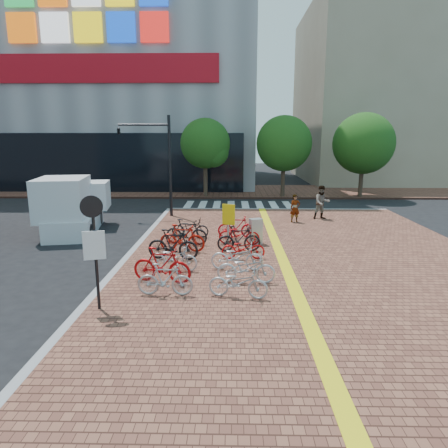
{
  "coord_description": "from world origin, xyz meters",
  "views": [
    {
      "loc": [
        0.08,
        -13.44,
        4.69
      ],
      "look_at": [
        -0.24,
        2.04,
        1.3
      ],
      "focal_mm": 32.0,
      "sensor_mm": 36.0,
      "label": 1
    }
  ],
  "objects_px": {
    "bike_9": "(237,257)",
    "pedestrian_a": "(295,208)",
    "bike_2": "(173,258)",
    "utility_box": "(256,231)",
    "bike_7": "(238,283)",
    "traffic_light_pole": "(146,147)",
    "bike_11": "(239,239)",
    "bike_0": "(165,280)",
    "pedestrian_b": "(322,202)",
    "box_truck": "(74,206)",
    "bike_3": "(173,244)",
    "bike_6": "(190,228)",
    "notice_sign": "(94,239)",
    "bike_12": "(239,234)",
    "bike_4": "(182,238)",
    "bike_13": "(237,227)",
    "yellow_sign": "(228,219)",
    "bike_5": "(186,232)",
    "bike_8": "(246,268)",
    "bike_1": "(162,265)",
    "bike_10": "(243,248)"
  },
  "relations": [
    {
      "from": "bike_4",
      "to": "pedestrian_b",
      "type": "relative_size",
      "value": 0.99
    },
    {
      "from": "notice_sign",
      "to": "bike_12",
      "type": "bearing_deg",
      "value": 59.88
    },
    {
      "from": "bike_3",
      "to": "bike_6",
      "type": "bearing_deg",
      "value": 3.3
    },
    {
      "from": "bike_6",
      "to": "utility_box",
      "type": "xyz_separation_m",
      "value": [
        2.95,
        -1.13,
        0.11
      ]
    },
    {
      "from": "bike_7",
      "to": "bike_11",
      "type": "xyz_separation_m",
      "value": [
        0.1,
        4.75,
        0.07
      ]
    },
    {
      "from": "bike_0",
      "to": "pedestrian_a",
      "type": "bearing_deg",
      "value": -25.46
    },
    {
      "from": "bike_0",
      "to": "pedestrian_b",
      "type": "relative_size",
      "value": 0.87
    },
    {
      "from": "pedestrian_b",
      "to": "yellow_sign",
      "type": "height_order",
      "value": "yellow_sign"
    },
    {
      "from": "bike_0",
      "to": "bike_9",
      "type": "height_order",
      "value": "bike_0"
    },
    {
      "from": "bike_2",
      "to": "bike_12",
      "type": "relative_size",
      "value": 0.99
    },
    {
      "from": "bike_3",
      "to": "pedestrian_a",
      "type": "bearing_deg",
      "value": -31.19
    },
    {
      "from": "box_truck",
      "to": "bike_8",
      "type": "bearing_deg",
      "value": -41.16
    },
    {
      "from": "bike_2",
      "to": "utility_box",
      "type": "height_order",
      "value": "utility_box"
    },
    {
      "from": "bike_10",
      "to": "bike_12",
      "type": "height_order",
      "value": "bike_12"
    },
    {
      "from": "bike_9",
      "to": "bike_11",
      "type": "distance_m",
      "value": 2.3
    },
    {
      "from": "bike_10",
      "to": "utility_box",
      "type": "xyz_separation_m",
      "value": [
        0.6,
        2.22,
        0.12
      ]
    },
    {
      "from": "bike_4",
      "to": "utility_box",
      "type": "relative_size",
      "value": 1.68
    },
    {
      "from": "bike_9",
      "to": "traffic_light_pole",
      "type": "bearing_deg",
      "value": 31.99
    },
    {
      "from": "pedestrian_b",
      "to": "utility_box",
      "type": "distance_m",
      "value": 6.81
    },
    {
      "from": "utility_box",
      "to": "bike_9",
      "type": "bearing_deg",
      "value": -103.58
    },
    {
      "from": "utility_box",
      "to": "yellow_sign",
      "type": "height_order",
      "value": "yellow_sign"
    },
    {
      "from": "bike_7",
      "to": "bike_9",
      "type": "height_order",
      "value": "bike_9"
    },
    {
      "from": "bike_4",
      "to": "bike_9",
      "type": "xyz_separation_m",
      "value": [
        2.19,
        -2.25,
        -0.08
      ]
    },
    {
      "from": "bike_7",
      "to": "bike_12",
      "type": "distance_m",
      "value": 5.83
    },
    {
      "from": "bike_0",
      "to": "box_truck",
      "type": "relative_size",
      "value": 0.32
    },
    {
      "from": "yellow_sign",
      "to": "notice_sign",
      "type": "height_order",
      "value": "notice_sign"
    },
    {
      "from": "bike_9",
      "to": "bike_13",
      "type": "distance_m",
      "value": 4.51
    },
    {
      "from": "pedestrian_b",
      "to": "bike_5",
      "type": "bearing_deg",
      "value": -148.51
    },
    {
      "from": "bike_8",
      "to": "bike_12",
      "type": "height_order",
      "value": "bike_8"
    },
    {
      "from": "bike_9",
      "to": "yellow_sign",
      "type": "xyz_separation_m",
      "value": [
        -0.33,
        2.41,
        0.85
      ]
    },
    {
      "from": "bike_8",
      "to": "bike_11",
      "type": "bearing_deg",
      "value": 6.39
    },
    {
      "from": "bike_0",
      "to": "traffic_light_pole",
      "type": "relative_size",
      "value": 0.28
    },
    {
      "from": "bike_9",
      "to": "pedestrian_a",
      "type": "xyz_separation_m",
      "value": [
        3.23,
        8.03,
        0.28
      ]
    },
    {
      "from": "bike_10",
      "to": "traffic_light_pole",
      "type": "bearing_deg",
      "value": 28.79
    },
    {
      "from": "bike_7",
      "to": "utility_box",
      "type": "relative_size",
      "value": 1.56
    },
    {
      "from": "bike_11",
      "to": "traffic_light_pole",
      "type": "height_order",
      "value": "traffic_light_pole"
    },
    {
      "from": "bike_4",
      "to": "bike_12",
      "type": "height_order",
      "value": "bike_4"
    },
    {
      "from": "bike_2",
      "to": "utility_box",
      "type": "xyz_separation_m",
      "value": [
        3.06,
        3.58,
        0.1
      ]
    },
    {
      "from": "bike_7",
      "to": "traffic_light_pole",
      "type": "distance_m",
      "value": 13.68
    },
    {
      "from": "bike_11",
      "to": "utility_box",
      "type": "bearing_deg",
      "value": -36.26
    },
    {
      "from": "bike_3",
      "to": "traffic_light_pole",
      "type": "distance_m",
      "value": 9.61
    },
    {
      "from": "pedestrian_b",
      "to": "notice_sign",
      "type": "relative_size",
      "value": 0.61
    },
    {
      "from": "bike_1",
      "to": "bike_8",
      "type": "relative_size",
      "value": 1.04
    },
    {
      "from": "bike_0",
      "to": "bike_12",
      "type": "distance_m",
      "value": 6.14
    },
    {
      "from": "bike_6",
      "to": "bike_8",
      "type": "distance_m",
      "value": 6.32
    },
    {
      "from": "bike_0",
      "to": "box_truck",
      "type": "height_order",
      "value": "box_truck"
    },
    {
      "from": "bike_9",
      "to": "yellow_sign",
      "type": "distance_m",
      "value": 2.57
    },
    {
      "from": "bike_5",
      "to": "bike_11",
      "type": "distance_m",
      "value": 2.47
    },
    {
      "from": "bike_9",
      "to": "bike_11",
      "type": "xyz_separation_m",
      "value": [
        0.11,
        2.29,
        0.05
      ]
    },
    {
      "from": "bike_11",
      "to": "pedestrian_a",
      "type": "bearing_deg",
      "value": -33.1
    }
  ]
}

